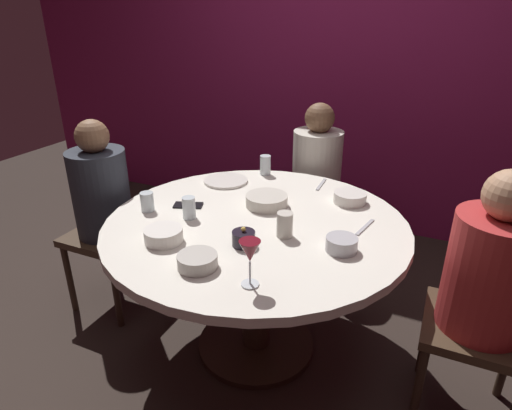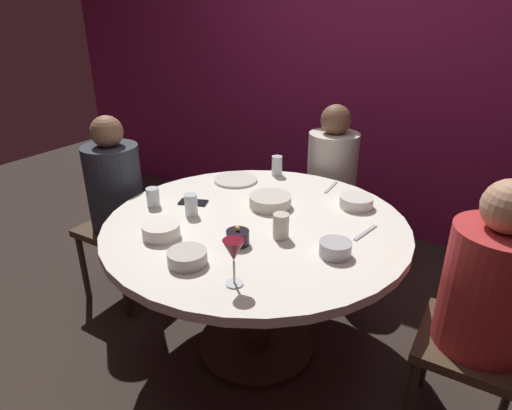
% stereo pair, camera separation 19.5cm
% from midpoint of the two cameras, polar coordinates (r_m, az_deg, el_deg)
% --- Properties ---
extents(ground_plane, '(8.00, 8.00, 0.00)m').
position_cam_midpoint_polar(ground_plane, '(2.40, 2.45, -17.99)').
color(ground_plane, '#2D231E').
extents(back_wall, '(6.00, 0.10, 2.60)m').
position_cam_midpoint_polar(back_wall, '(3.38, 17.45, 17.86)').
color(back_wall, maroon).
rests_on(back_wall, ground).
extents(dining_table, '(1.39, 1.39, 0.73)m').
position_cam_midpoint_polar(dining_table, '(2.06, 2.73, -5.75)').
color(dining_table, silver).
rests_on(dining_table, ground).
extents(seated_diner_left, '(0.40, 0.40, 1.11)m').
position_cam_midpoint_polar(seated_diner_left, '(2.53, -15.96, 1.84)').
color(seated_diner_left, '#3F2D1E').
rests_on(seated_diner_left, ground).
extents(seated_diner_back, '(0.40, 0.40, 1.11)m').
position_cam_midpoint_polar(seated_diner_back, '(2.80, 11.94, 4.38)').
color(seated_diner_back, '#3F2D1E').
rests_on(seated_diner_back, ground).
extents(seated_diner_right, '(0.40, 0.40, 1.12)m').
position_cam_midpoint_polar(seated_diner_right, '(1.83, 31.07, -9.78)').
color(seated_diner_right, '#3F2D1E').
rests_on(seated_diner_right, ground).
extents(candle_holder, '(0.10, 0.10, 0.08)m').
position_cam_midpoint_polar(candle_holder, '(1.78, 0.72, -4.38)').
color(candle_holder, black).
rests_on(candle_holder, dining_table).
extents(wine_glass, '(0.08, 0.08, 0.18)m').
position_cam_midpoint_polar(wine_glass, '(1.48, 0.82, -6.37)').
color(wine_glass, silver).
rests_on(wine_glass, dining_table).
extents(dinner_plate, '(0.25, 0.25, 0.01)m').
position_cam_midpoint_polar(dinner_plate, '(2.45, -0.42, 3.30)').
color(dinner_plate, silver).
rests_on(dinner_plate, dining_table).
extents(cell_phone, '(0.16, 0.11, 0.01)m').
position_cam_midpoint_polar(cell_phone, '(2.18, -5.73, 0.30)').
color(cell_phone, black).
rests_on(cell_phone, dining_table).
extents(bowl_serving_large, '(0.13, 0.13, 0.06)m').
position_cam_midpoint_polar(bowl_serving_large, '(1.75, 13.55, -5.67)').
color(bowl_serving_large, '#B7B7BC').
rests_on(bowl_serving_large, dining_table).
extents(bowl_salad_center, '(0.21, 0.21, 0.06)m').
position_cam_midpoint_polar(bowl_salad_center, '(2.13, 4.52, 0.45)').
color(bowl_salad_center, beige).
rests_on(bowl_salad_center, dining_table).
extents(bowl_small_white, '(0.16, 0.16, 0.05)m').
position_cam_midpoint_polar(bowl_small_white, '(2.20, 15.54, 0.36)').
color(bowl_small_white, silver).
rests_on(bowl_small_white, dining_table).
extents(bowl_sauce_side, '(0.16, 0.16, 0.06)m').
position_cam_midpoint_polar(bowl_sauce_side, '(1.86, -9.45, -3.39)').
color(bowl_sauce_side, silver).
rests_on(bowl_sauce_side, dining_table).
extents(bowl_rice_portion, '(0.15, 0.15, 0.05)m').
position_cam_midpoint_polar(bowl_rice_portion, '(1.66, -5.69, -6.95)').
color(bowl_rice_portion, '#B2ADA3').
rests_on(bowl_rice_portion, dining_table).
extents(cup_near_candle, '(0.07, 0.07, 0.11)m').
position_cam_midpoint_polar(cup_near_candle, '(1.83, 6.36, -2.83)').
color(cup_near_candle, beige).
rests_on(cup_near_candle, dining_table).
extents(cup_by_left_diner, '(0.06, 0.06, 0.09)m').
position_cam_midpoint_polar(cup_by_left_diner, '(2.16, -10.89, 0.96)').
color(cup_by_left_diner, silver).
rests_on(cup_by_left_diner, dining_table).
extents(cup_by_right_diner, '(0.06, 0.06, 0.10)m').
position_cam_midpoint_polar(cup_by_right_diner, '(2.03, -5.83, -0.04)').
color(cup_by_right_diner, silver).
rests_on(cup_by_right_diner, dining_table).
extents(cup_center_front, '(0.06, 0.06, 0.11)m').
position_cam_midpoint_polar(cup_center_front, '(2.54, 4.98, 5.14)').
color(cup_center_front, silver).
rests_on(cup_center_front, dining_table).
extents(fork_near_plate, '(0.05, 0.18, 0.01)m').
position_cam_midpoint_polar(fork_near_plate, '(1.96, 16.98, -3.56)').
color(fork_near_plate, '#B7B7BC').
rests_on(fork_near_plate, dining_table).
extents(knife_near_plate, '(0.02, 0.18, 0.01)m').
position_cam_midpoint_polar(knife_near_plate, '(2.41, 12.12, 2.26)').
color(knife_near_plate, '#B7B7BC').
rests_on(knife_near_plate, dining_table).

